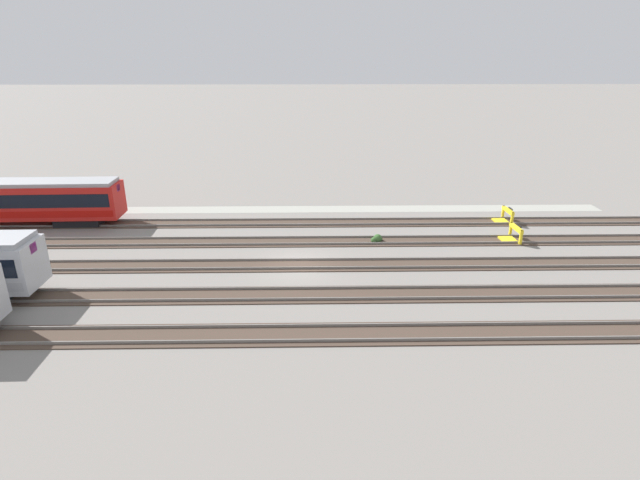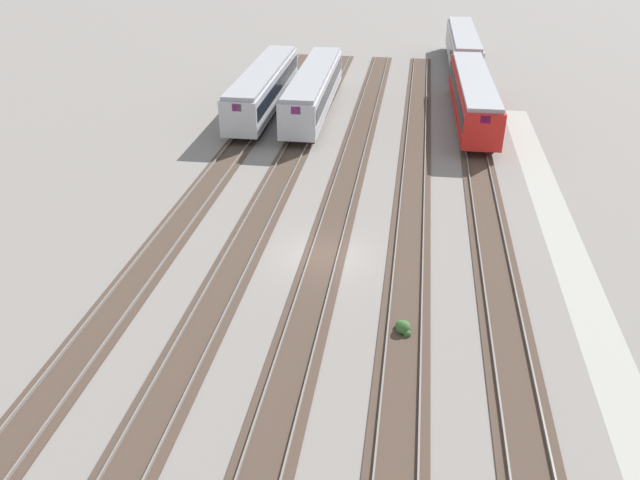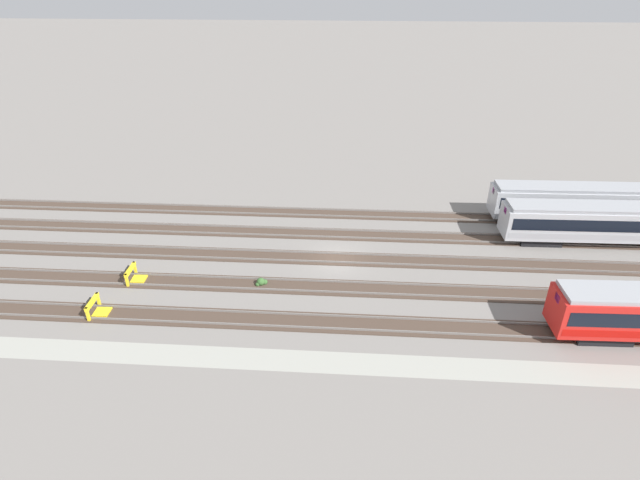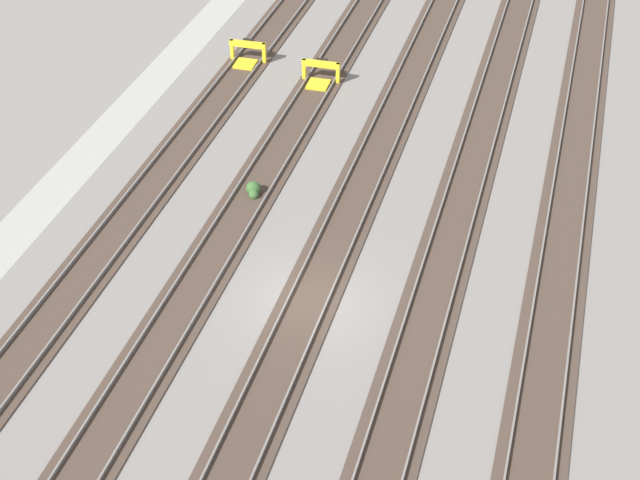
# 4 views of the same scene
# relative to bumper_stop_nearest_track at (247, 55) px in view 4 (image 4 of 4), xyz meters

# --- Properties ---
(ground_plane) EXTENTS (400.00, 400.00, 0.00)m
(ground_plane) POSITION_rel_bumper_stop_nearest_track_xyz_m (17.00, 8.74, -0.51)
(ground_plane) COLOR gray
(service_walkway) EXTENTS (54.00, 2.00, 0.01)m
(service_walkway) POSITION_rel_bumper_stop_nearest_track_xyz_m (17.00, -3.95, -0.51)
(service_walkway) COLOR #9E9E93
(service_walkway) RESTS_ON ground
(rail_track_nearest) EXTENTS (90.00, 2.23, 0.21)m
(rail_track_nearest) POSITION_rel_bumper_stop_nearest_track_xyz_m (17.00, -0.01, -0.47)
(rail_track_nearest) COLOR #47382D
(rail_track_nearest) RESTS_ON ground
(rail_track_near_inner) EXTENTS (90.00, 2.23, 0.21)m
(rail_track_near_inner) POSITION_rel_bumper_stop_nearest_track_xyz_m (17.00, 4.36, -0.47)
(rail_track_near_inner) COLOR #47382D
(rail_track_near_inner) RESTS_ON ground
(rail_track_middle) EXTENTS (90.00, 2.24, 0.21)m
(rail_track_middle) POSITION_rel_bumper_stop_nearest_track_xyz_m (17.00, 8.74, -0.47)
(rail_track_middle) COLOR #47382D
(rail_track_middle) RESTS_ON ground
(rail_track_far_inner) EXTENTS (90.00, 2.23, 0.21)m
(rail_track_far_inner) POSITION_rel_bumper_stop_nearest_track_xyz_m (17.00, 13.11, -0.47)
(rail_track_far_inner) COLOR #47382D
(rail_track_far_inner) RESTS_ON ground
(rail_track_farthest) EXTENTS (90.00, 2.23, 0.21)m
(rail_track_farthest) POSITION_rel_bumper_stop_nearest_track_xyz_m (17.00, 17.48, -0.47)
(rail_track_farthest) COLOR #47382D
(rail_track_farthest) RESTS_ON ground
(bumper_stop_nearest_track) EXTENTS (1.38, 2.01, 1.22)m
(bumper_stop_nearest_track) POSITION_rel_bumper_stop_nearest_track_xyz_m (0.00, 0.00, 0.00)
(bumper_stop_nearest_track) COLOR yellow
(bumper_stop_nearest_track) RESTS_ON ground
(bumper_stop_near_inner_track) EXTENTS (1.37, 2.01, 1.22)m
(bumper_stop_near_inner_track) POSITION_rel_bumper_stop_nearest_track_xyz_m (1.01, 4.37, 0.00)
(bumper_stop_near_inner_track) COLOR yellow
(bumper_stop_near_inner_track) RESTS_ON ground
(weed_clump) EXTENTS (0.92, 0.70, 0.64)m
(weed_clump) POSITION_rel_bumper_stop_nearest_track_xyz_m (11.18, 4.43, -0.27)
(weed_clump) COLOR #38602D
(weed_clump) RESTS_ON ground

